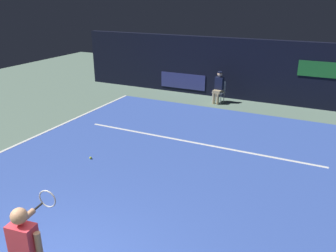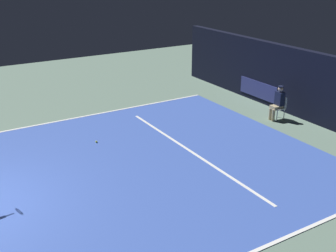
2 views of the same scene
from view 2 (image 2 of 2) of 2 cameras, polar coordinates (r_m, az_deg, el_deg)
ground_plane at (r=12.59m, az=-4.42°, el=-5.42°), size 30.40×30.40×0.00m
court_surface at (r=12.58m, az=-4.42°, el=-5.40°), size 9.73×11.22×0.01m
line_sideline_right at (r=16.69m, az=-11.93°, el=1.16°), size 0.10×11.22×0.01m
line_service at (r=13.47m, az=3.05°, el=-3.42°), size 7.59×0.10×0.01m
back_wall at (r=16.55m, az=19.09°, el=4.94°), size 15.61×0.33×2.60m
line_judge_on_chair at (r=16.46m, az=14.67°, el=3.11°), size 0.47×0.55×1.32m
tennis_ball at (r=14.26m, az=-9.66°, el=-2.11°), size 0.07×0.07×0.07m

